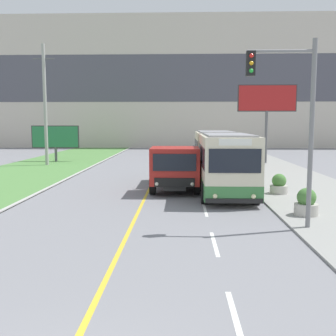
{
  "coord_description": "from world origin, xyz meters",
  "views": [
    {
      "loc": [
        1.72,
        -3.7,
        3.61
      ],
      "look_at": [
        1.1,
        15.5,
        1.4
      ],
      "focal_mm": 42.0,
      "sensor_mm": 36.0,
      "label": 1
    }
  ],
  "objects_px": {
    "utility_pole_far": "(45,105)",
    "city_bus": "(220,159)",
    "billboard_large": "(267,102)",
    "billboard_small": "(55,137)",
    "car_distant": "(201,154)",
    "dump_truck": "(175,168)",
    "planter_round_second": "(279,185)",
    "traffic_light_mast": "(294,111)",
    "planter_round_near": "(306,203)"
  },
  "relations": [
    {
      "from": "planter_round_near",
      "to": "planter_round_second",
      "type": "xyz_separation_m",
      "value": [
        0.11,
        4.67,
        -0.03
      ]
    },
    {
      "from": "billboard_small",
      "to": "utility_pole_far",
      "type": "bearing_deg",
      "value": -85.37
    },
    {
      "from": "billboard_small",
      "to": "dump_truck",
      "type": "bearing_deg",
      "value": -53.9
    },
    {
      "from": "dump_truck",
      "to": "billboard_large",
      "type": "relative_size",
      "value": 0.92
    },
    {
      "from": "traffic_light_mast",
      "to": "utility_pole_far",
      "type": "bearing_deg",
      "value": 127.31
    },
    {
      "from": "city_bus",
      "to": "billboard_small",
      "type": "height_order",
      "value": "billboard_small"
    },
    {
      "from": "utility_pole_far",
      "to": "traffic_light_mast",
      "type": "height_order",
      "value": "utility_pole_far"
    },
    {
      "from": "utility_pole_far",
      "to": "billboard_large",
      "type": "bearing_deg",
      "value": 5.88
    },
    {
      "from": "traffic_light_mast",
      "to": "planter_round_near",
      "type": "height_order",
      "value": "traffic_light_mast"
    },
    {
      "from": "car_distant",
      "to": "planter_round_near",
      "type": "xyz_separation_m",
      "value": [
        2.88,
        -22.09,
        -0.15
      ]
    },
    {
      "from": "billboard_large",
      "to": "planter_round_second",
      "type": "bearing_deg",
      "value": -99.58
    },
    {
      "from": "billboard_small",
      "to": "planter_round_near",
      "type": "xyz_separation_m",
      "value": [
        16.55,
        -21.4,
        -1.72
      ]
    },
    {
      "from": "dump_truck",
      "to": "traffic_light_mast",
      "type": "relative_size",
      "value": 1.01
    },
    {
      "from": "planter_round_second",
      "to": "city_bus",
      "type": "bearing_deg",
      "value": 136.5
    },
    {
      "from": "city_bus",
      "to": "planter_round_second",
      "type": "relative_size",
      "value": 12.24
    },
    {
      "from": "traffic_light_mast",
      "to": "billboard_large",
      "type": "distance_m",
      "value": 22.24
    },
    {
      "from": "dump_truck",
      "to": "planter_round_second",
      "type": "height_order",
      "value": "dump_truck"
    },
    {
      "from": "traffic_light_mast",
      "to": "car_distant",
      "type": "bearing_deg",
      "value": 94.22
    },
    {
      "from": "city_bus",
      "to": "utility_pole_far",
      "type": "distance_m",
      "value": 17.85
    },
    {
      "from": "planter_round_near",
      "to": "car_distant",
      "type": "bearing_deg",
      "value": 97.42
    },
    {
      "from": "planter_round_near",
      "to": "planter_round_second",
      "type": "distance_m",
      "value": 4.67
    },
    {
      "from": "city_bus",
      "to": "dump_truck",
      "type": "distance_m",
      "value": 2.96
    },
    {
      "from": "dump_truck",
      "to": "traffic_light_mast",
      "type": "bearing_deg",
      "value": -61.87
    },
    {
      "from": "billboard_large",
      "to": "planter_round_second",
      "type": "height_order",
      "value": "billboard_large"
    },
    {
      "from": "car_distant",
      "to": "planter_round_near",
      "type": "bearing_deg",
      "value": -82.58
    },
    {
      "from": "city_bus",
      "to": "billboard_large",
      "type": "distance_m",
      "value": 14.44
    },
    {
      "from": "car_distant",
      "to": "billboard_small",
      "type": "relative_size",
      "value": 0.97
    },
    {
      "from": "billboard_large",
      "to": "billboard_small",
      "type": "distance_m",
      "value": 19.57
    },
    {
      "from": "utility_pole_far",
      "to": "city_bus",
      "type": "bearing_deg",
      "value": -38.52
    },
    {
      "from": "city_bus",
      "to": "traffic_light_mast",
      "type": "bearing_deg",
      "value": -80.65
    },
    {
      "from": "billboard_small",
      "to": "planter_round_second",
      "type": "relative_size",
      "value": 4.46
    },
    {
      "from": "planter_round_second",
      "to": "billboard_small",
      "type": "bearing_deg",
      "value": 134.87
    },
    {
      "from": "planter_round_near",
      "to": "planter_round_second",
      "type": "height_order",
      "value": "planter_round_near"
    },
    {
      "from": "utility_pole_far",
      "to": "planter_round_second",
      "type": "height_order",
      "value": "utility_pole_far"
    },
    {
      "from": "car_distant",
      "to": "billboard_large",
      "type": "bearing_deg",
      "value": -19.73
    },
    {
      "from": "billboard_large",
      "to": "utility_pole_far",
      "type": "bearing_deg",
      "value": -174.12
    },
    {
      "from": "dump_truck",
      "to": "planter_round_second",
      "type": "relative_size",
      "value": 6.4
    },
    {
      "from": "car_distant",
      "to": "traffic_light_mast",
      "type": "distance_m",
      "value": 24.16
    },
    {
      "from": "utility_pole_far",
      "to": "billboard_small",
      "type": "height_order",
      "value": "utility_pole_far"
    },
    {
      "from": "dump_truck",
      "to": "car_distant",
      "type": "distance_m",
      "value": 16.52
    },
    {
      "from": "traffic_light_mast",
      "to": "planter_round_near",
      "type": "xyz_separation_m",
      "value": [
        1.11,
        1.77,
        -3.47
      ]
    },
    {
      "from": "city_bus",
      "to": "car_distant",
      "type": "relative_size",
      "value": 2.84
    },
    {
      "from": "billboard_small",
      "to": "planter_round_near",
      "type": "bearing_deg",
      "value": -52.28
    },
    {
      "from": "billboard_large",
      "to": "planter_round_near",
      "type": "height_order",
      "value": "billboard_large"
    },
    {
      "from": "city_bus",
      "to": "planter_round_near",
      "type": "distance_m",
      "value": 7.75
    },
    {
      "from": "planter_round_near",
      "to": "planter_round_second",
      "type": "bearing_deg",
      "value": 88.68
    },
    {
      "from": "traffic_light_mast",
      "to": "planter_round_second",
      "type": "height_order",
      "value": "traffic_light_mast"
    },
    {
      "from": "city_bus",
      "to": "planter_round_near",
      "type": "bearing_deg",
      "value": -70.25
    },
    {
      "from": "planter_round_near",
      "to": "dump_truck",
      "type": "bearing_deg",
      "value": 131.81
    },
    {
      "from": "billboard_small",
      "to": "planter_round_near",
      "type": "relative_size",
      "value": 4.22
    }
  ]
}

